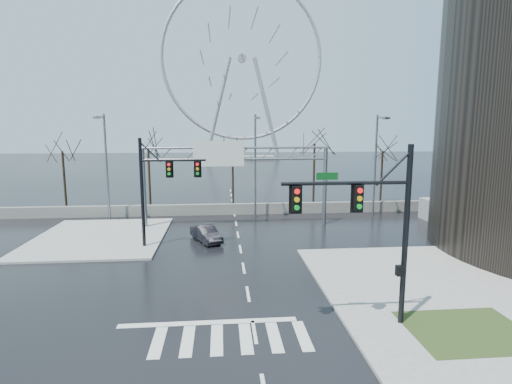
{
  "coord_description": "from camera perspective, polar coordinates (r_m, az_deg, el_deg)",
  "views": [
    {
      "loc": [
        -1.35,
        -19.92,
        8.61
      ],
      "look_at": [
        1.24,
        9.13,
        4.0
      ],
      "focal_mm": 28.0,
      "sensor_mm": 36.0,
      "label": 1
    }
  ],
  "objects": [
    {
      "name": "sidewalk_right_ext",
      "position": [
        26.11,
        21.39,
        -10.74
      ],
      "size": [
        12.0,
        10.0,
        0.15
      ],
      "primitive_type": "cube",
      "color": "gray",
      "rests_on": "ground"
    },
    {
      "name": "barrier_wall",
      "position": [
        40.74,
        -3.1,
        -2.44
      ],
      "size": [
        52.0,
        0.5,
        1.1
      ],
      "primitive_type": "cube",
      "color": "slate",
      "rests_on": "ground"
    },
    {
      "name": "sign_gantry",
      "position": [
        35.06,
        -3.48,
        3.35
      ],
      "size": [
        16.36,
        0.4,
        7.6
      ],
      "color": "slate",
      "rests_on": "ground"
    },
    {
      "name": "car",
      "position": [
        31.26,
        -7.15,
        -5.89
      ],
      "size": [
        2.75,
        3.98,
        1.24
      ],
      "primitive_type": "imported",
      "rotation": [
        0.0,
        0.0,
        0.42
      ],
      "color": "black",
      "rests_on": "ground"
    },
    {
      "name": "tree_left",
      "position": [
        44.16,
        -15.13,
        5.25
      ],
      "size": [
        3.75,
        3.75,
        7.5
      ],
      "color": "black",
      "rests_on": "ground"
    },
    {
      "name": "streetlight_left",
      "position": [
        39.63,
        -20.74,
        4.46
      ],
      "size": [
        0.5,
        2.55,
        10.0
      ],
      "color": "slate",
      "rests_on": "ground"
    },
    {
      "name": "signal_mast_near",
      "position": [
        17.56,
        16.77,
        -3.7
      ],
      "size": [
        5.52,
        0.41,
        8.0
      ],
      "color": "black",
      "rests_on": "ground"
    },
    {
      "name": "tree_far_right",
      "position": [
        47.7,
        17.6,
        4.72
      ],
      "size": [
        3.4,
        3.4,
        6.8
      ],
      "color": "black",
      "rests_on": "ground"
    },
    {
      "name": "tree_center",
      "position": [
        44.57,
        -3.36,
        4.54
      ],
      "size": [
        3.25,
        3.25,
        6.5
      ],
      "color": "black",
      "rests_on": "ground"
    },
    {
      "name": "tree_far_left",
      "position": [
        47.07,
        -25.88,
        4.39
      ],
      "size": [
        3.5,
        3.5,
        7.0
      ],
      "color": "black",
      "rests_on": "ground"
    },
    {
      "name": "sidewalk_far",
      "position": [
        34.42,
        -21.32,
        -6.0
      ],
      "size": [
        10.0,
        12.0,
        0.15
      ],
      "primitive_type": "cube",
      "color": "gray",
      "rests_on": "ground"
    },
    {
      "name": "grass_strip",
      "position": [
        20.03,
        27.99,
        -17.1
      ],
      "size": [
        5.0,
        4.0,
        0.02
      ],
      "primitive_type": "cube",
      "color": "#283917",
      "rests_on": "sidewalk_near"
    },
    {
      "name": "streetlight_mid",
      "position": [
        38.32,
        -0.07,
        4.91
      ],
      "size": [
        0.5,
        2.55,
        10.0
      ],
      "color": "slate",
      "rests_on": "ground"
    },
    {
      "name": "ferris_wheel",
      "position": [
        116.42,
        -2.0,
        17.63
      ],
      "size": [
        45.0,
        6.0,
        50.91
      ],
      "color": "gray",
      "rests_on": "ground"
    },
    {
      "name": "streetlight_right",
      "position": [
        41.15,
        16.88,
        4.8
      ],
      "size": [
        0.5,
        2.55,
        10.0
      ],
      "color": "slate",
      "rests_on": "ground"
    },
    {
      "name": "ground",
      "position": [
        21.74,
        -1.16,
        -14.35
      ],
      "size": [
        260.0,
        260.0,
        0.0
      ],
      "primitive_type": "plane",
      "color": "black",
      "rests_on": "ground"
    },
    {
      "name": "signal_mast_far",
      "position": [
        29.47,
        -13.87,
        1.36
      ],
      "size": [
        4.72,
        0.41,
        8.0
      ],
      "color": "black",
      "rests_on": "ground"
    },
    {
      "name": "tree_right",
      "position": [
        44.7,
        8.34,
        5.82
      ],
      "size": [
        3.9,
        3.9,
        7.8
      ],
      "color": "black",
      "rests_on": "ground"
    }
  ]
}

